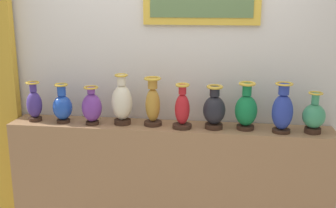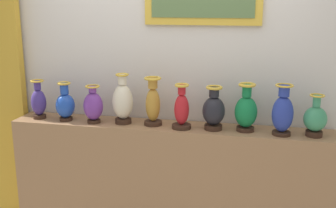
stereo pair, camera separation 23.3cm
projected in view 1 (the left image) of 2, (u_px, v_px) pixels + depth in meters
display_shelf at (168, 182)px, 3.58m from camera, size 2.72×0.35×1.03m
back_wall at (172, 58)px, 3.55m from camera, size 3.95×0.14×3.11m
vase_indigo at (34, 104)px, 3.55m from camera, size 0.13×0.13×0.35m
vase_sapphire at (62, 106)px, 3.51m from camera, size 0.17×0.17×0.34m
vase_violet at (92, 107)px, 3.45m from camera, size 0.17×0.17×0.33m
vase_ivory at (122, 102)px, 3.45m from camera, size 0.18×0.18×0.43m
vase_ochre at (153, 104)px, 3.42m from camera, size 0.15×0.15×0.41m
vase_crimson at (182, 109)px, 3.35m from camera, size 0.16×0.16×0.37m
vase_onyx at (214, 110)px, 3.33m from camera, size 0.18×0.18×0.36m
vase_emerald at (246, 109)px, 3.31m from camera, size 0.18×0.18×0.39m
vase_cobalt at (282, 111)px, 3.23m from camera, size 0.16×0.16×0.40m
vase_jade at (314, 116)px, 3.22m from camera, size 0.18×0.18×0.33m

